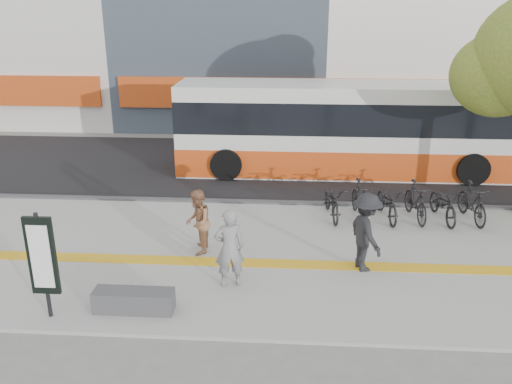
# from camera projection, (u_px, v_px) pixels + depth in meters

# --- Properties ---
(ground) EXTENTS (120.00, 120.00, 0.00)m
(ground) POSITION_uv_depth(u_px,v_px,m) (266.00, 288.00, 11.61)
(ground) COLOR slate
(ground) RESTS_ON ground
(sidewalk) EXTENTS (40.00, 7.00, 0.08)m
(sidewalk) POSITION_uv_depth(u_px,v_px,m) (269.00, 255.00, 13.01)
(sidewalk) COLOR gray
(sidewalk) RESTS_ON ground
(tactile_strip) EXTENTS (40.00, 0.45, 0.01)m
(tactile_strip) POSITION_uv_depth(u_px,v_px,m) (268.00, 263.00, 12.52)
(tactile_strip) COLOR gold
(tactile_strip) RESTS_ON sidewalk
(street) EXTENTS (40.00, 8.00, 0.06)m
(street) POSITION_uv_depth(u_px,v_px,m) (278.00, 167.00, 20.05)
(street) COLOR black
(street) RESTS_ON ground
(curb) EXTENTS (40.00, 0.25, 0.14)m
(curb) POSITION_uv_depth(u_px,v_px,m) (274.00, 203.00, 16.28)
(curb) COLOR #323335
(curb) RESTS_ON ground
(bench) EXTENTS (1.60, 0.45, 0.45)m
(bench) POSITION_uv_depth(u_px,v_px,m) (134.00, 301.00, 10.55)
(bench) COLOR #323335
(bench) RESTS_ON sidewalk
(signboard) EXTENTS (0.55, 0.10, 2.20)m
(signboard) POSITION_uv_depth(u_px,v_px,m) (42.00, 258.00, 10.00)
(signboard) COLOR black
(signboard) RESTS_ON sidewalk
(bus) EXTENTS (11.98, 2.84, 3.19)m
(bus) POSITION_uv_depth(u_px,v_px,m) (346.00, 131.00, 18.91)
(bus) COLOR silver
(bus) RESTS_ON street
(bicycle_row) EXTENTS (4.69, 1.93, 1.09)m
(bicycle_row) POSITION_uv_depth(u_px,v_px,m) (400.00, 202.00, 14.94)
(bicycle_row) COLOR black
(bicycle_row) RESTS_ON sidewalk
(seated_woman) EXTENTS (0.74, 0.58, 1.78)m
(seated_woman) POSITION_uv_depth(u_px,v_px,m) (229.00, 248.00, 11.29)
(seated_woman) COLOR black
(seated_woman) RESTS_ON sidewalk
(pedestrian_tan) EXTENTS (0.65, 0.82, 1.62)m
(pedestrian_tan) POSITION_uv_depth(u_px,v_px,m) (198.00, 222.00, 12.83)
(pedestrian_tan) COLOR #8B5E41
(pedestrian_tan) RESTS_ON sidewalk
(pedestrian_dark) EXTENTS (1.05, 1.36, 1.85)m
(pedestrian_dark) POSITION_uv_depth(u_px,v_px,m) (366.00, 232.00, 11.98)
(pedestrian_dark) COLOR black
(pedestrian_dark) RESTS_ON sidewalk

